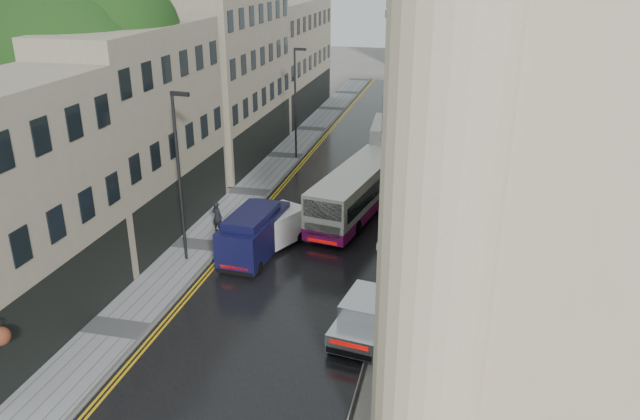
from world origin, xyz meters
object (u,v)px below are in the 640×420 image
at_px(silver_hatchback, 333,330).
at_px(lamp_post_far, 295,104).
at_px(pedestrian, 217,217).
at_px(white_lorry, 372,152).
at_px(navy_van, 222,244).
at_px(lamp_post_near, 179,180).
at_px(white_van, 237,236).
at_px(cream_bus, 320,206).
at_px(tree_near, 77,108).
at_px(tree_far, 188,79).

distance_m(silver_hatchback, lamp_post_far, 25.35).
bearing_deg(pedestrian, white_lorry, -104.45).
distance_m(navy_van, lamp_post_near, 3.74).
bearing_deg(white_van, cream_bus, 73.89).
bearing_deg(lamp_post_near, pedestrian, 92.58).
relative_size(tree_near, white_lorry, 1.92).
height_order(tree_near, white_lorry, tree_near).
relative_size(white_van, lamp_post_near, 0.51).
distance_m(tree_far, cream_bus, 16.55).
bearing_deg(cream_bus, tree_near, -157.06).
height_order(silver_hatchback, lamp_post_near, lamp_post_near).
xyz_separation_m(white_lorry, lamp_post_near, (-7.15, -14.86, 2.44)).
xyz_separation_m(pedestrian, lamp_post_far, (0.53, 14.50, 3.19)).
height_order(white_lorry, lamp_post_near, lamp_post_near).
relative_size(tree_near, silver_hatchback, 3.14).
distance_m(tree_far, navy_van, 18.77).
xyz_separation_m(white_lorry, silver_hatchback, (1.69, -20.63, -1.07)).
height_order(navy_van, lamp_post_near, lamp_post_near).
bearing_deg(tree_near, tree_far, 88.68).
height_order(cream_bus, pedestrian, cream_bus).
xyz_separation_m(white_van, lamp_post_near, (-2.27, -1.38, 3.37)).
bearing_deg(pedestrian, tree_near, 24.86).
distance_m(tree_near, pedestrian, 9.28).
bearing_deg(pedestrian, lamp_post_far, -75.32).
distance_m(pedestrian, lamp_post_near, 4.89).
xyz_separation_m(white_van, lamp_post_far, (-1.46, 16.67, 3.20)).
bearing_deg(white_van, silver_hatchback, -23.04).
bearing_deg(cream_bus, navy_van, -111.46).
bearing_deg(pedestrian, navy_van, 132.02).
bearing_deg(pedestrian, tree_far, -43.87).
bearing_deg(tree_near, navy_van, -18.30).
relative_size(tree_far, pedestrian, 7.11).
xyz_separation_m(tree_far, lamp_post_far, (7.28, 2.50, -2.04)).
height_order(silver_hatchback, lamp_post_far, lamp_post_far).
bearing_deg(white_van, lamp_post_near, -124.41).
bearing_deg(cream_bus, silver_hatchback, -64.30).
distance_m(cream_bus, lamp_post_near, 8.38).
bearing_deg(navy_van, tree_near, 165.52).
bearing_deg(pedestrian, white_van, 149.23).
distance_m(tree_far, pedestrian, 14.73).
relative_size(tree_far, lamp_post_near, 1.47).
height_order(tree_far, lamp_post_far, tree_far).
relative_size(cream_bus, pedestrian, 5.99).
xyz_separation_m(tree_far, navy_van, (8.61, -15.95, -4.90)).
distance_m(navy_van, lamp_post_far, 18.72).
bearing_deg(lamp_post_far, silver_hatchback, -70.66).
xyz_separation_m(tree_near, lamp_post_far, (7.58, 15.50, -2.76)).
relative_size(tree_near, lamp_post_near, 1.64).
distance_m(tree_near, lamp_post_far, 17.47).
bearing_deg(white_lorry, lamp_post_near, -119.62).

